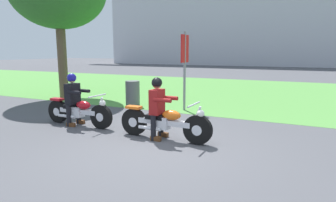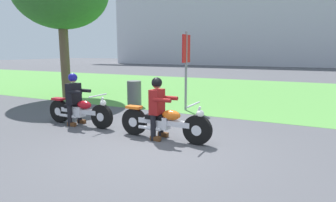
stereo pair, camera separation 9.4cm
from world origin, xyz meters
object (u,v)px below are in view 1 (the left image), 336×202
Objects in this scene: motorcycle_follow at (79,111)px; sign_banner at (185,59)px; rider_follow at (73,95)px; trash_can at (133,93)px; rider_lead at (158,103)px; motorcycle_lead at (164,123)px.

sign_banner is at bearing 61.48° from motorcycle_follow.
rider_follow is 3.02m from trash_can.
rider_lead is 1.53× the size of trash_can.
sign_banner is (-0.84, 3.25, 1.33)m from motorcycle_lead.
motorcycle_lead is at bearing -75.44° from sign_banner.
motorcycle_lead is at bearing -1.89° from motorcycle_follow.
motorcycle_follow is (-2.44, 0.13, -0.43)m from rider_lead.
trash_can is (-0.04, 3.00, -0.35)m from rider_follow.
rider_lead is 3.44m from sign_banner.
motorcycle_lead is at bearing -1.83° from rider_follow.
rider_follow is 0.54× the size of sign_banner.
sign_banner reaches higher than motorcycle_follow.
motorcycle_lead is 1.61× the size of rider_follow.
rider_lead reaches higher than rider_follow.
motorcycle_follow is at bearing -86.04° from trash_can.
motorcycle_follow is at bearing 178.04° from rider_lead.
motorcycle_follow is 3.02m from trash_can.
motorcycle_follow is 3.83m from sign_banner.
motorcycle_lead is 0.86× the size of sign_banner.
sign_banner is at bearing 3.27° from trash_can.
rider_lead is at bearing -1.96° from motorcycle_follow.
rider_lead is at bearing -1.89° from rider_follow.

